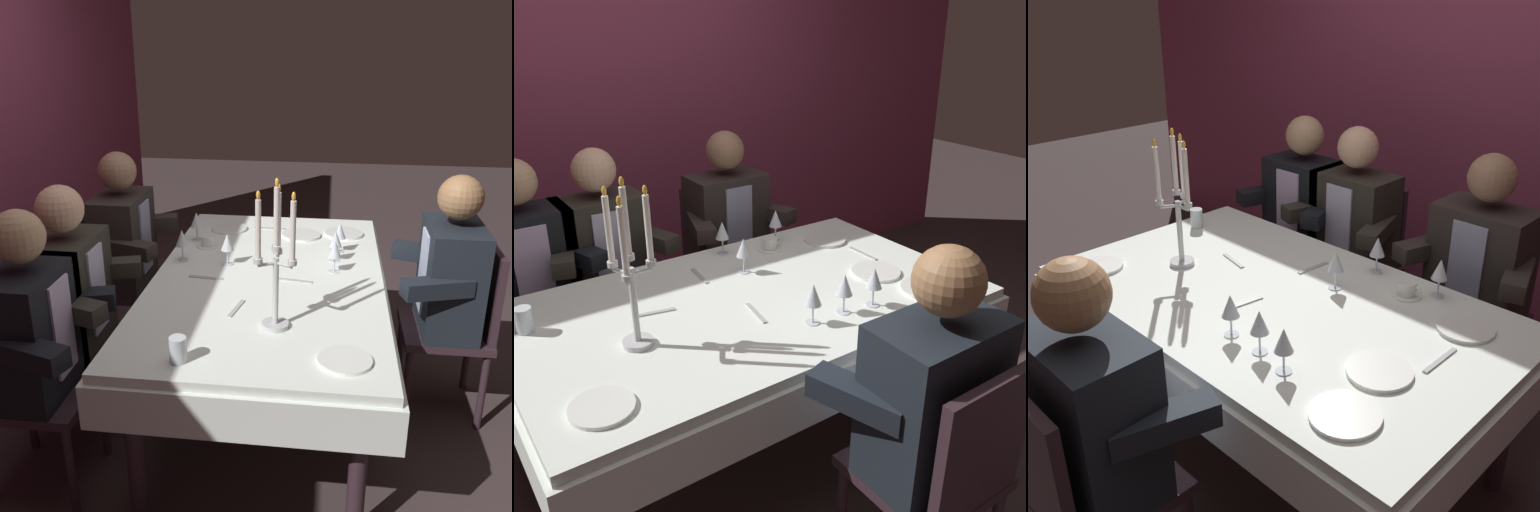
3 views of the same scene
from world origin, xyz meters
The scene contains 24 objects.
ground_plane centered at (0.00, 0.00, 0.00)m, with size 12.00×12.00×0.00m, color #3A2D2E.
back_wall centered at (0.00, 1.66, 1.35)m, with size 6.00×0.12×2.70m, color #873653.
dining_table centered at (0.00, 0.00, 0.62)m, with size 1.94×1.14×0.74m.
candelabra centered at (-0.52, -0.08, 1.02)m, with size 0.15×0.17×0.61m.
dinner_plate_0 centered at (0.66, -0.37, 0.75)m, with size 0.22×0.22×0.01m, color white.
dinner_plate_1 centered at (0.60, -0.13, 0.75)m, with size 0.22×0.22×0.01m, color white.
dinner_plate_2 centered at (-0.75, -0.36, 0.75)m, with size 0.20×0.20×0.01m, color white.
dinner_plate_3 centered at (0.67, 0.31, 0.75)m, with size 0.21×0.21×0.01m, color white.
wine_glass_0 centered at (0.38, -0.34, 0.86)m, with size 0.07×0.07×0.16m.
wine_glass_1 centered at (0.24, -0.32, 0.85)m, with size 0.07×0.07×0.16m.
wine_glass_2 centered at (0.09, -0.32, 0.85)m, with size 0.07×0.07×0.16m.
wine_glass_3 centered at (0.46, 0.46, 0.85)m, with size 0.07×0.07×0.16m.
wine_glass_4 centered at (0.12, 0.22, 0.86)m, with size 0.07×0.07×0.16m.
wine_glass_5 centered at (0.15, 0.46, 0.85)m, with size 0.07×0.07×0.16m.
water_tumbler_0 centered at (-0.82, 0.24, 0.79)m, with size 0.06×0.06×0.10m, color silver.
coffee_cup_0 centered at (0.37, 0.38, 0.77)m, with size 0.13×0.12×0.06m.
spoon_0 centered at (-0.05, -0.13, 0.74)m, with size 0.17×0.02×0.01m, color #B7B7BC.
knife_1 centered at (0.71, 0.07, 0.74)m, with size 0.19×0.02×0.01m, color #B7B7BC.
fork_2 centered at (-0.37, 0.10, 0.74)m, with size 0.17×0.02×0.01m, color #B7B7BC.
fork_3 centered at (-0.07, 0.30, 0.74)m, with size 0.17×0.02×0.01m, color #B7B7BC.
seated_diner_0 centered at (-0.66, 0.89, 0.74)m, with size 0.63×0.48×1.24m.
seated_diner_1 centered at (-0.30, 0.89, 0.74)m, with size 0.63×0.48×1.24m.
seated_diner_2 centered at (0.11, -0.89, 0.74)m, with size 0.63×0.48×1.24m.
seated_diner_3 centered at (0.42, 0.89, 0.74)m, with size 0.63×0.48×1.24m.
Camera 2 is at (-1.13, -1.79, 1.84)m, focal length 40.32 mm.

